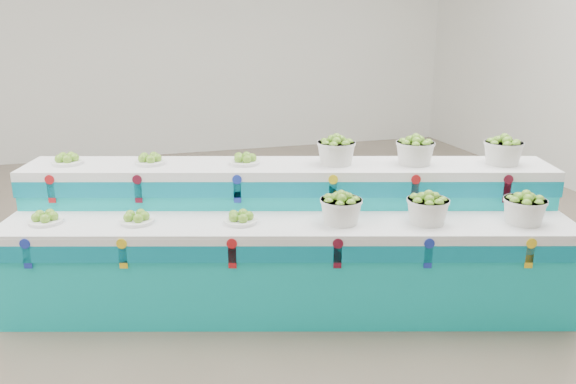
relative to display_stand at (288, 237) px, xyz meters
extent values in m
plane|color=brown|center=(-0.68, 0.30, -0.51)|extent=(10.00, 10.00, 0.00)
plane|color=silver|center=(-0.68, 5.30, 1.49)|extent=(10.00, 0.00, 10.00)
cylinder|color=white|center=(-1.71, 0.25, 0.26)|extent=(0.30, 0.30, 0.09)
cylinder|color=white|center=(-1.10, 0.07, 0.26)|extent=(0.30, 0.30, 0.09)
cylinder|color=white|center=(-0.39, -0.15, 0.26)|extent=(0.30, 0.30, 0.09)
cylinder|color=white|center=(-1.57, 0.74, 0.56)|extent=(0.30, 0.30, 0.09)
cylinder|color=white|center=(-0.95, 0.55, 0.56)|extent=(0.30, 0.30, 0.09)
cylinder|color=white|center=(-0.25, 0.34, 0.56)|extent=(0.30, 0.30, 0.09)
camera|label=1|loc=(-1.18, -3.89, 1.60)|focal=35.81mm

